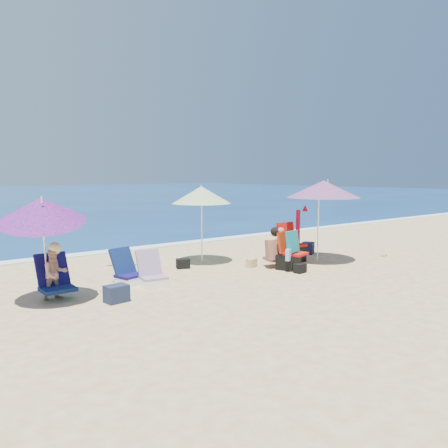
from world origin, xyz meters
TOP-DOWN VIEW (x-y plane):
  - ground at (0.00, 0.00)m, footprint 120.00×120.00m
  - foam at (0.00, 5.10)m, footprint 120.00×0.50m
  - umbrella_turquoise at (2.46, 0.54)m, footprint 2.27×2.27m
  - umbrella_striped at (-0.04, 2.23)m, footprint 1.49×1.49m
  - umbrella_blue at (-4.15, 0.98)m, footprint 1.91×1.94m
  - furled_umbrella at (2.06, 0.94)m, footprint 0.26×0.31m
  - chair_navy at (-2.40, 1.39)m, footprint 0.64×0.74m
  - chair_rainbow at (-2.12, 0.96)m, footprint 0.57×0.68m
  - camp_chair_left at (1.88, 1.03)m, footprint 0.56×0.57m
  - camp_chair_right at (1.13, 0.38)m, footprint 0.73×0.68m
  - person_center at (1.10, 0.70)m, footprint 0.73×0.63m
  - person_left at (-3.91, 1.20)m, footprint 0.56×0.70m
  - bag_navy_a at (-3.15, 0.35)m, footprint 0.41×0.31m
  - bag_black_a at (-0.74, 1.99)m, footprint 0.37×0.32m
  - bag_tan at (0.59, 1.09)m, footprint 0.27×0.22m
  - bag_navy_b at (3.06, 1.53)m, footprint 0.51×0.48m
  - bag_black_b at (1.05, -0.02)m, footprint 0.29×0.22m
  - orange_item at (4.35, -0.01)m, footprint 0.26×0.18m

SIDE VIEW (x-z plane):
  - ground at x=0.00m, z-range 0.00..0.00m
  - orange_item at x=4.35m, z-range 0.00..0.03m
  - foam at x=0.00m, z-range 0.00..0.04m
  - bag_tan at x=0.59m, z-range 0.00..0.21m
  - bag_black_b at x=1.05m, z-range 0.00..0.21m
  - bag_black_a at x=-0.74m, z-range 0.00..0.22m
  - bag_navy_a at x=-3.15m, z-range 0.00..0.30m
  - bag_navy_b at x=3.06m, z-range 0.00..0.31m
  - chair_rainbow at x=-2.12m, z-range -0.16..0.52m
  - chair_navy at x=-2.40m, z-range -0.17..0.54m
  - camp_chair_left at x=1.88m, z-range -0.20..0.78m
  - camp_chair_right at x=1.13m, z-range -0.13..0.78m
  - person_left at x=-3.91m, z-range -0.05..0.96m
  - person_center at x=1.10m, z-range -0.01..0.94m
  - furled_umbrella at x=2.06m, z-range 0.07..1.50m
  - umbrella_blue at x=-4.15m, z-range 0.62..2.58m
  - umbrella_striped at x=-0.04m, z-range 0.72..2.65m
  - umbrella_turquoise at x=2.46m, z-range 0.79..2.85m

